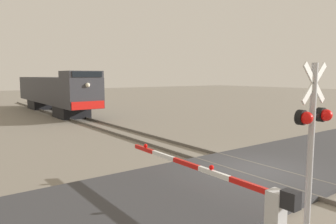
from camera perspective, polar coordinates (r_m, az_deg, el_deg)
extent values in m
plane|color=gray|center=(12.99, 15.75, -10.56)|extent=(160.00, 160.00, 0.00)
cube|color=#59544C|center=(12.43, 13.69, -10.92)|extent=(0.08, 80.00, 0.15)
cube|color=#59544C|center=(13.53, 17.65, -9.61)|extent=(0.08, 80.00, 0.15)
cube|color=#38383A|center=(12.97, 15.76, -10.25)|extent=(36.00, 5.70, 0.15)
cube|color=black|center=(29.91, -16.98, 0.06)|extent=(2.47, 3.20, 1.05)
cube|color=black|center=(39.01, -21.69, 1.34)|extent=(2.47, 3.20, 1.05)
cube|color=#333338|center=(34.31, -19.76, 3.77)|extent=(2.90, 17.37, 2.54)
cube|color=#333338|center=(27.33, -15.40, 6.55)|extent=(2.85, 2.69, 0.56)
cube|color=black|center=(26.06, -14.30, 6.60)|extent=(2.47, 0.06, 0.45)
cube|color=red|center=(26.15, -14.13, 1.18)|extent=(2.76, 0.08, 0.64)
sphere|color=#F2EACC|center=(26.05, -14.23, 4.72)|extent=(0.36, 0.36, 0.36)
cylinder|color=#ADADB2|center=(8.04, 24.24, -6.55)|extent=(0.14, 0.14, 4.06)
cube|color=white|center=(7.85, 24.79, 4.77)|extent=(0.95, 0.04, 0.95)
cube|color=white|center=(7.85, 24.79, 4.77)|extent=(0.95, 0.04, 0.95)
cube|color=black|center=(7.91, 24.53, -0.67)|extent=(1.04, 0.08, 0.08)
sphere|color=red|center=(7.49, 23.63, -0.99)|extent=(0.28, 0.28, 0.28)
sphere|color=red|center=(8.23, 26.56, -0.51)|extent=(0.28, 0.28, 0.28)
cylinder|color=black|center=(7.55, 22.85, -0.90)|extent=(0.34, 0.14, 0.34)
cylinder|color=black|center=(8.28, 25.82, -0.43)|extent=(0.34, 0.14, 0.34)
cube|color=silver|center=(7.96, 18.79, -17.30)|extent=(0.36, 0.36, 1.20)
cube|color=black|center=(7.60, 21.17, -14.51)|extent=(0.28, 0.36, 0.40)
cube|color=red|center=(8.22, 14.25, -12.64)|extent=(0.10, 1.19, 0.14)
cube|color=white|center=(8.98, 8.25, -10.84)|extent=(0.10, 1.19, 0.14)
cube|color=red|center=(9.83, 3.28, -9.24)|extent=(0.10, 1.19, 0.14)
cube|color=white|center=(10.74, -0.83, -7.86)|extent=(0.10, 1.19, 0.14)
cube|color=red|center=(11.70, -4.27, -6.67)|extent=(0.10, 1.19, 0.14)
sphere|color=red|center=(9.01, 7.81, -9.85)|extent=(0.14, 0.14, 0.14)
sphere|color=red|center=(11.60, -4.06, -6.07)|extent=(0.14, 0.14, 0.14)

